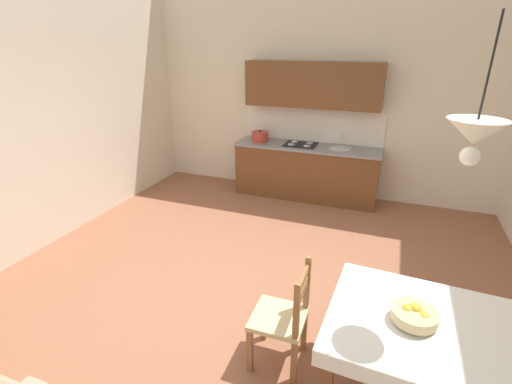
{
  "coord_description": "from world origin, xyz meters",
  "views": [
    {
      "loc": [
        1.2,
        -2.95,
        2.48
      ],
      "look_at": [
        -0.03,
        0.28,
        1.06
      ],
      "focal_mm": 25.71,
      "sensor_mm": 36.0,
      "label": 1
    }
  ],
  "objects_px": {
    "kitchen_cabinetry": "(307,147)",
    "dining_chair_tv_side": "(284,318)",
    "pendant_lamp": "(475,134)",
    "dining_table": "(419,338)",
    "fruit_bowl": "(414,315)"
  },
  "relations": [
    {
      "from": "dining_chair_tv_side",
      "to": "dining_table",
      "type": "bearing_deg",
      "value": -3.74
    },
    {
      "from": "kitchen_cabinetry",
      "to": "dining_chair_tv_side",
      "type": "bearing_deg",
      "value": -79.26
    },
    {
      "from": "dining_table",
      "to": "fruit_bowl",
      "type": "bearing_deg",
      "value": -168.77
    },
    {
      "from": "pendant_lamp",
      "to": "dining_table",
      "type": "bearing_deg",
      "value": -122.66
    },
    {
      "from": "dining_chair_tv_side",
      "to": "pendant_lamp",
      "type": "height_order",
      "value": "pendant_lamp"
    },
    {
      "from": "kitchen_cabinetry",
      "to": "fruit_bowl",
      "type": "height_order",
      "value": "kitchen_cabinetry"
    },
    {
      "from": "kitchen_cabinetry",
      "to": "dining_chair_tv_side",
      "type": "height_order",
      "value": "kitchen_cabinetry"
    },
    {
      "from": "dining_table",
      "to": "pendant_lamp",
      "type": "bearing_deg",
      "value": 57.34
    },
    {
      "from": "kitchen_cabinetry",
      "to": "fruit_bowl",
      "type": "xyz_separation_m",
      "value": [
        1.59,
        -3.64,
        -0.04
      ]
    },
    {
      "from": "fruit_bowl",
      "to": "pendant_lamp",
      "type": "relative_size",
      "value": 0.37
    },
    {
      "from": "kitchen_cabinetry",
      "to": "dining_table",
      "type": "distance_m",
      "value": 3.99
    },
    {
      "from": "fruit_bowl",
      "to": "pendant_lamp",
      "type": "xyz_separation_m",
      "value": [
        0.13,
        0.12,
        1.19
      ]
    },
    {
      "from": "dining_table",
      "to": "dining_chair_tv_side",
      "type": "bearing_deg",
      "value": 176.26
    },
    {
      "from": "dining_chair_tv_side",
      "to": "fruit_bowl",
      "type": "height_order",
      "value": "dining_chair_tv_side"
    },
    {
      "from": "kitchen_cabinetry",
      "to": "pendant_lamp",
      "type": "relative_size",
      "value": 2.95
    }
  ]
}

